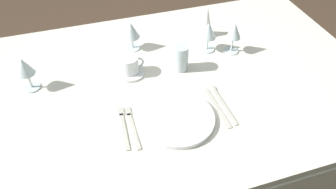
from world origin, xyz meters
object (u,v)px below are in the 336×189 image
Objects in this scene: fork_outer at (132,126)px; coffee_cup_left at (130,65)px; wine_glass_centre at (208,32)px; fork_inner at (123,126)px; napkin_folded at (207,21)px; dinner_knife at (218,108)px; wine_glass_right at (234,32)px; wine_glass_far at (131,31)px; drink_tumbler at (181,59)px; spoon_soup at (220,99)px; wine_glass_left at (25,68)px; dinner_plate at (178,118)px.

fork_outer is 0.30m from coffee_cup_left.
fork_inner is at bearing -143.37° from wine_glass_centre.
fork_outer is at bearing -135.32° from napkin_folded.
dinner_knife is (0.33, -0.01, 0.00)m from fork_outer.
wine_glass_right reaches higher than fork_inner.
wine_glass_far is 0.27m from drink_tumbler.
wine_glass_right is 0.46m from wine_glass_far.
spoon_soup is (0.39, 0.02, 0.00)m from fork_inner.
wine_glass_far is (0.05, 0.18, 0.05)m from coffee_cup_left.
fork_inner is at bearing -152.29° from wine_glass_right.
coffee_cup_left is 0.49m from wine_glass_right.
spoon_soup is at bearing -122.62° from wine_glass_right.
dinner_knife is 0.05m from spoon_soup.
wine_glass_centre is (0.10, 0.37, 0.10)m from dinner_knife.
wine_glass_left is at bearing 135.33° from fork_inner.
wine_glass_left reaches higher than coffee_cup_left.
wine_glass_far is (-0.25, 0.44, 0.09)m from spoon_soup.
dinner_knife is at bearing -64.86° from wine_glass_far.
dinner_plate is 1.93× the size of wine_glass_centre.
wine_glass_left is at bearing 179.15° from wine_glass_right.
wine_glass_left reaches higher than dinner_knife.
coffee_cup_left is at bearing -156.78° from napkin_folded.
dinner_plate is at bearing -125.62° from wine_glass_centre.
wine_glass_left reaches higher than wine_glass_far.
wine_glass_centre reaches higher than wine_glass_far.
wine_glass_left is 0.89m from wine_glass_right.
coffee_cup_left is (-0.27, 0.31, 0.04)m from dinner_knife.
wine_glass_centre reaches higher than dinner_plate.
fork_inner and dinner_knife have the same top height.
wine_glass_left is at bearing 137.25° from fork_outer.
dinner_knife is 0.40m from wine_glass_centre.
napkin_folded reaches higher than wine_glass_far.
fork_outer is 2.00× the size of coffee_cup_left.
napkin_folded is at bearing 42.42° from fork_inner.
spoon_soup is at bearing 2.97° from fork_inner.
napkin_folded is (0.48, 0.47, 0.07)m from fork_outer.
spoon_soup is 0.52m from wine_glass_far.
napkin_folded reaches higher than spoon_soup.
wine_glass_right reaches higher than dinner_knife.
wine_glass_right is 1.10× the size of wine_glass_far.
wine_glass_far is at bearing 77.09° from fork_outer.
wine_glass_far is at bearing 97.00° from dinner_plate.
dinner_plate is 0.20m from spoon_soup.
wine_glass_centre is 1.23× the size of drink_tumbler.
wine_glass_right is 0.18m from napkin_folded.
wine_glass_right is (0.48, 0.01, 0.06)m from coffee_cup_left.
wine_glass_right is at bearing 27.71° from fork_inner.
spoon_soup is 1.58× the size of wine_glass_centre.
dinner_plate reaches higher than fork_inner.
coffee_cup_left is at bearing 138.81° from spoon_soup.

